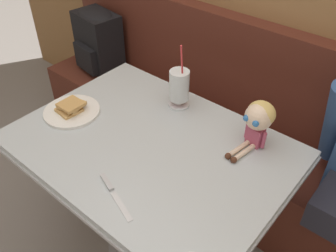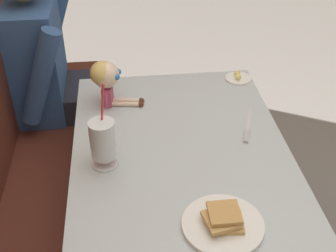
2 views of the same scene
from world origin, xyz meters
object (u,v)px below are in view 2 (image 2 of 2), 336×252
(toast_plate, at_px, (223,223))
(diner_patron, at_px, (45,60))
(seated_doll, at_px, (106,77))
(butter_saucer, at_px, (238,78))
(butter_knife, at_px, (247,131))
(milkshake_glass, at_px, (103,142))

(toast_plate, relative_size, diner_patron, 0.31)
(diner_patron, bearing_deg, seated_doll, -144.49)
(butter_saucer, relative_size, seated_doll, 0.53)
(toast_plate, distance_m, butter_knife, 0.51)
(butter_knife, bearing_deg, milkshake_glass, 103.72)
(milkshake_glass, distance_m, butter_knife, 0.57)
(butter_saucer, bearing_deg, seated_doll, 103.57)
(milkshake_glass, bearing_deg, toast_plate, -133.17)
(milkshake_glass, xyz_separation_m, butter_saucer, (0.54, -0.61, -0.09))
(milkshake_glass, distance_m, seated_doll, 0.40)
(butter_saucer, bearing_deg, milkshake_glass, 131.59)
(milkshake_glass, height_order, seated_doll, milkshake_glass)
(seated_doll, bearing_deg, milkshake_glass, 178.27)
(butter_saucer, relative_size, butter_knife, 0.53)
(toast_plate, distance_m, milkshake_glass, 0.49)
(milkshake_glass, bearing_deg, butter_saucer, -48.41)
(milkshake_glass, distance_m, diner_patron, 0.90)
(toast_plate, height_order, seated_doll, seated_doll)
(butter_saucer, height_order, diner_patron, diner_patron)
(seated_doll, bearing_deg, butter_knife, -116.14)
(milkshake_glass, distance_m, butter_saucer, 0.82)
(milkshake_glass, relative_size, butter_knife, 1.38)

